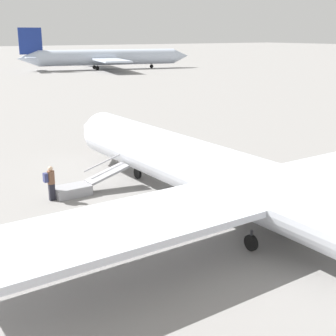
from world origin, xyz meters
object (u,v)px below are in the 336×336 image
at_px(airplane_main, 248,185).
at_px(passenger, 50,181).
at_px(airplane_far_right, 106,57).
at_px(boarding_stairs, 79,187).

distance_m(airplane_main, passenger, 9.71).
xyz_separation_m(airplane_far_right, passenger, (-77.61, 40.57, -1.70)).
bearing_deg(passenger, airplane_far_right, 61.17).
height_order(airplane_far_right, passenger, airplane_far_right).
bearing_deg(passenger, boarding_stairs, 3.95).
relative_size(airplane_far_right, boarding_stairs, 9.78).
xyz_separation_m(airplane_main, boarding_stairs, (8.08, 3.97, -1.60)).
relative_size(airplane_main, boarding_stairs, 7.49).
distance_m(airplane_main, airplane_far_right, 92.47).
height_order(boarding_stairs, passenger, passenger).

